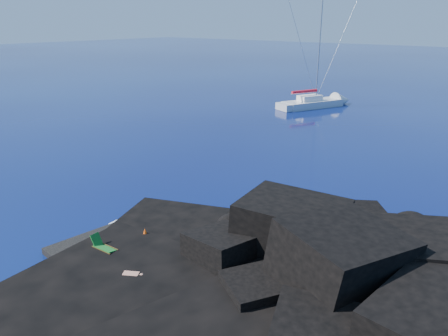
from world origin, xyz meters
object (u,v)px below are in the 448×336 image
object	(u,v)px
sunbather	(131,275)
marker_cone	(145,233)
sailboat	(312,107)
deck_chair	(105,245)

from	to	relation	value
sunbather	marker_cone	xyz separation A→B (m)	(-2.48, 3.01, 0.10)
sailboat	marker_cone	world-z (taller)	sailboat
deck_chair	sailboat	bearing A→B (deg)	100.91
deck_chair	sunbather	bearing A→B (deg)	-17.03
deck_chair	marker_cone	distance (m)	2.39
sailboat	marker_cone	distance (m)	41.82
sailboat	sunbather	xyz separation A→B (m)	(14.03, -43.20, 0.54)
sailboat	marker_cone	xyz separation A→B (m)	(11.55, -40.18, 0.64)
deck_chair	marker_cone	world-z (taller)	deck_chair
sailboat	deck_chair	xyz separation A→B (m)	(11.23, -42.54, 0.83)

